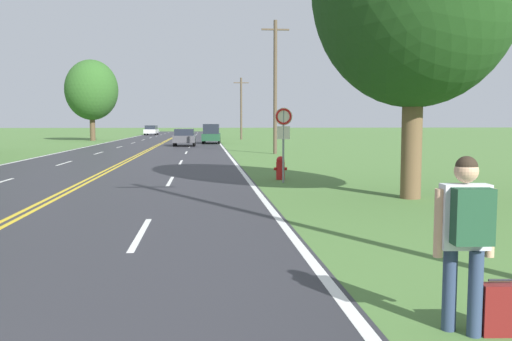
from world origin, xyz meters
name	(u,v)px	position (x,y,z in m)	size (l,w,h in m)	color
hitchhiker_person	(466,227)	(6.60, 2.36, 1.07)	(0.59, 0.44, 1.75)	navy
suitcase	(502,309)	(6.97, 2.31, 0.26)	(0.42, 0.20, 0.56)	maroon
fire_hydrant	(280,168)	(6.86, 16.80, 0.43)	(0.47, 0.31, 0.85)	red
traffic_sign	(284,126)	(6.81, 15.76, 1.94)	(0.60, 0.10, 2.57)	gray
utility_pole_midground	(275,85)	(8.77, 32.72, 4.47)	(1.80, 0.24, 8.64)	brown
utility_pole_far	(241,107)	(8.61, 62.33, 3.82)	(1.80, 0.24, 7.35)	brown
tree_right_cluster	(92,90)	(-8.32, 59.94, 5.65)	(5.83, 5.83, 9.02)	brown
car_dark_grey_hatchback_approaching	(185,137)	(2.44, 45.09, 0.81)	(1.90, 3.56, 1.49)	black
car_dark_green_van_mid_near	(211,133)	(4.87, 50.58, 0.98)	(1.94, 4.74, 1.90)	black
car_silver_suv_mid_far	(151,130)	(-4.25, 85.84, 0.83)	(2.09, 4.32, 1.56)	black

